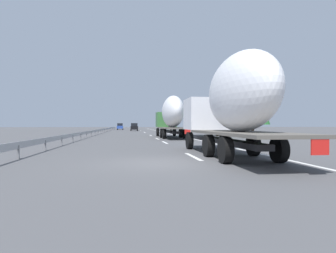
{
  "coord_description": "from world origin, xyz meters",
  "views": [
    {
      "loc": [
        -11.24,
        1.18,
        1.5
      ],
      "look_at": [
        18.76,
        -2.88,
        1.31
      ],
      "focal_mm": 30.84,
      "sensor_mm": 36.0,
      "label": 1
    }
  ],
  "objects_px": {
    "truck_trailing": "(231,102)",
    "car_black_suv": "(134,127)",
    "road_sign": "(170,122)",
    "car_blue_sedan": "(120,126)",
    "truck_lead": "(171,115)"
  },
  "relations": [
    {
      "from": "car_black_suv",
      "to": "road_sign",
      "type": "distance_m",
      "value": 16.25
    },
    {
      "from": "road_sign",
      "to": "truck_lead",
      "type": "bearing_deg",
      "value": 172.27
    },
    {
      "from": "car_blue_sedan",
      "to": "road_sign",
      "type": "height_order",
      "value": "road_sign"
    },
    {
      "from": "truck_trailing",
      "to": "car_blue_sedan",
      "type": "distance_m",
      "value": 74.25
    },
    {
      "from": "truck_lead",
      "to": "car_black_suv",
      "type": "relative_size",
      "value": 3.26
    },
    {
      "from": "car_blue_sedan",
      "to": "road_sign",
      "type": "distance_m",
      "value": 33.23
    },
    {
      "from": "car_blue_sedan",
      "to": "truck_trailing",
      "type": "bearing_deg",
      "value": -174.25
    },
    {
      "from": "truck_lead",
      "to": "car_black_suv",
      "type": "height_order",
      "value": "truck_lead"
    },
    {
      "from": "truck_lead",
      "to": "car_black_suv",
      "type": "bearing_deg",
      "value": 5.41
    },
    {
      "from": "truck_trailing",
      "to": "car_black_suv",
      "type": "relative_size",
      "value": 3.0
    },
    {
      "from": "truck_trailing",
      "to": "road_sign",
      "type": "height_order",
      "value": "truck_trailing"
    },
    {
      "from": "car_black_suv",
      "to": "road_sign",
      "type": "height_order",
      "value": "road_sign"
    },
    {
      "from": "car_black_suv",
      "to": "road_sign",
      "type": "relative_size",
      "value": 1.36
    },
    {
      "from": "truck_lead",
      "to": "road_sign",
      "type": "bearing_deg",
      "value": -7.73
    },
    {
      "from": "car_blue_sedan",
      "to": "road_sign",
      "type": "bearing_deg",
      "value": -161.49
    }
  ]
}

